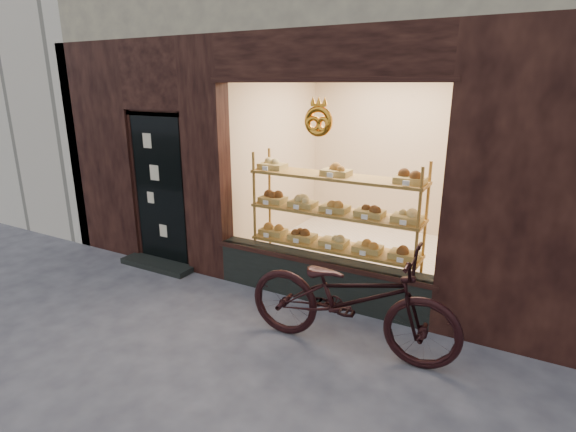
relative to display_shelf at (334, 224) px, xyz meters
The scene contains 4 objects.
ground 2.72m from the display_shelf, 100.01° to the right, with size 90.00×90.00×0.00m, color #42424D.
neighbor_left 11.10m from the display_shelf, 163.64° to the left, with size 12.00×7.00×9.00m, color silver.
display_shelf is the anchor object (origin of this frame).
bicycle 1.47m from the display_shelf, 60.20° to the right, with size 0.73×2.11×1.11m, color black.
Camera 1 is at (2.55, -2.42, 2.55)m, focal length 28.00 mm.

